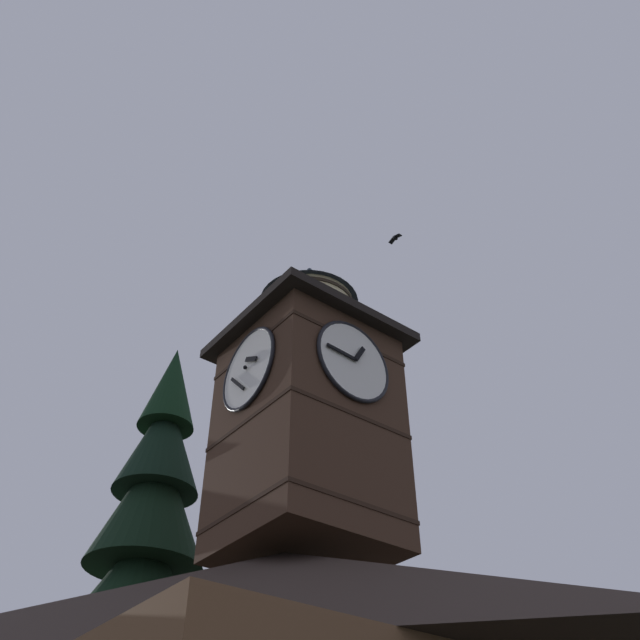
{
  "coord_description": "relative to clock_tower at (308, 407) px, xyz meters",
  "views": [
    {
      "loc": [
        7.04,
        10.36,
        1.58
      ],
      "look_at": [
        -1.86,
        -1.1,
        13.36
      ],
      "focal_mm": 39.18,
      "sensor_mm": 36.0,
      "label": 1
    }
  ],
  "objects": [
    {
      "name": "clock_tower",
      "position": [
        0.0,
        0.0,
        0.0
      ],
      "size": [
        4.22,
        4.22,
        8.6
      ],
      "color": "#422B1E",
      "rests_on": "building_main"
    },
    {
      "name": "moon",
      "position": [
        -10.46,
        -30.62,
        3.79
      ],
      "size": [
        2.2,
        2.2,
        2.2
      ],
      "color": "silver"
    },
    {
      "name": "pine_tree_behind",
      "position": [
        1.14,
        -5.84,
        -4.37
      ],
      "size": [
        5.5,
        5.5,
        15.59
      ],
      "color": "#473323",
      "rests_on": "ground_plane"
    },
    {
      "name": "flying_bird_high",
      "position": [
        -3.12,
        0.59,
        7.51
      ],
      "size": [
        0.21,
        0.53,
        0.12
      ],
      "color": "black"
    }
  ]
}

